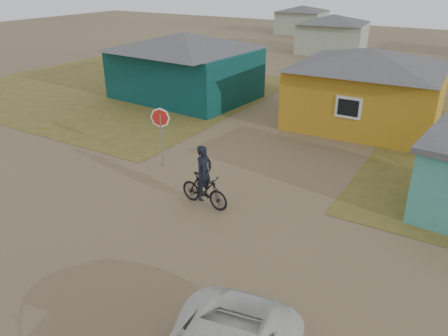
% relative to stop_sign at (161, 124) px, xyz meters
% --- Properties ---
extents(ground, '(120.00, 120.00, 0.00)m').
position_rel_stop_sign_xyz_m(ground, '(3.02, -4.35, -1.81)').
color(ground, brown).
extents(grass_nw, '(20.00, 18.00, 0.00)m').
position_rel_stop_sign_xyz_m(grass_nw, '(-10.98, 8.65, -1.81)').
color(grass_nw, brown).
rests_on(grass_nw, ground).
extents(house_teal, '(8.93, 7.08, 4.00)m').
position_rel_stop_sign_xyz_m(house_teal, '(-5.48, 9.15, 0.24)').
color(house_teal, '#093635').
rests_on(house_teal, ground).
extents(house_yellow, '(7.72, 6.76, 3.90)m').
position_rel_stop_sign_xyz_m(house_yellow, '(5.52, 9.64, 0.19)').
color(house_yellow, '#B7821C').
rests_on(house_yellow, ground).
extents(house_pale_west, '(7.04, 6.15, 3.60)m').
position_rel_stop_sign_xyz_m(house_pale_west, '(-2.98, 29.65, 0.04)').
color(house_pale_west, '#9EA890').
rests_on(house_pale_west, ground).
extents(house_pale_north, '(6.28, 5.81, 3.40)m').
position_rel_stop_sign_xyz_m(house_pale_north, '(-10.98, 41.65, -0.06)').
color(house_pale_north, '#9EA890').
rests_on(house_pale_north, ground).
extents(stop_sign, '(0.81, 0.08, 2.47)m').
position_rel_stop_sign_xyz_m(stop_sign, '(0.00, 0.00, 0.00)').
color(stop_sign, gray).
rests_on(stop_sign, ground).
extents(cyclist, '(1.97, 0.73, 2.17)m').
position_rel_stop_sign_xyz_m(cyclist, '(3.31, -1.89, -1.02)').
color(cyclist, black).
rests_on(cyclist, ground).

